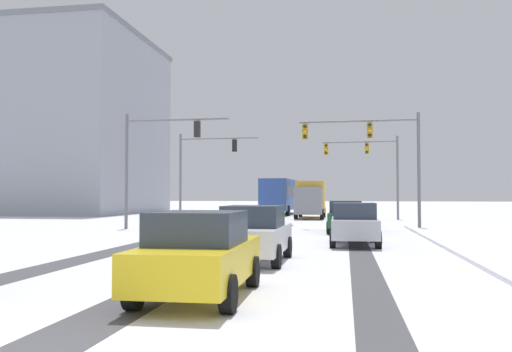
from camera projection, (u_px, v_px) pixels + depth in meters
name	position (u px, v px, depth m)	size (l,w,h in m)	color
wheel_track_left_lane	(135.00, 246.00, 19.91)	(1.11, 29.59, 0.01)	#4C4C51
wheel_track_right_lane	(360.00, 250.00, 18.54)	(0.76, 29.59, 0.01)	#4C4C51
wheel_track_center	(240.00, 248.00, 19.24)	(1.14, 29.59, 0.01)	#4C4C51
traffic_signal_near_right	(376.00, 146.00, 29.81)	(6.71, 0.45, 6.50)	slate
traffic_signal_near_left	(154.00, 150.00, 29.81)	(6.03, 0.38, 6.50)	slate
traffic_signal_far_left	(202.00, 161.00, 39.65)	(6.07, 0.38, 6.50)	slate
traffic_signal_far_right	(371.00, 160.00, 41.67)	(5.89, 0.58, 6.50)	slate
car_dark_green_lead	(346.00, 217.00, 27.01)	(1.86, 4.11, 1.62)	#194C2D
car_silver_second	(354.00, 224.00, 20.34)	(1.87, 4.12, 1.62)	#B7BABF
car_white_third	(254.00, 234.00, 15.25)	(1.87, 4.12, 1.62)	silver
car_yellow_cab_fourth	(200.00, 254.00, 9.99)	(1.88, 4.12, 1.62)	yellow
bus_oncoming	(281.00, 194.00, 52.31)	(2.94, 11.08, 3.38)	#284793
box_truck_delivery	(310.00, 198.00, 43.75)	(2.35, 7.42, 3.02)	slate
office_building_far_left_block	(24.00, 126.00, 57.38)	(26.96, 18.83, 18.60)	#9399A3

